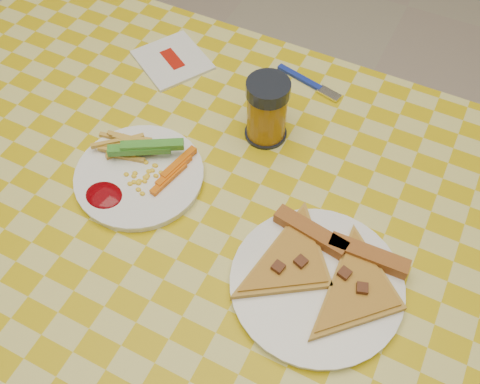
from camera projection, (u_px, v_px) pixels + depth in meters
name	position (u px, v px, depth m)	size (l,w,h in m)	color
ground	(217.00, 373.00, 1.42)	(8.00, 8.00, 0.00)	beige
table	(203.00, 247.00, 0.87)	(1.28, 0.88, 0.76)	white
plate_left	(140.00, 177.00, 0.85)	(0.20, 0.20, 0.01)	white
plate_right	(316.00, 284.00, 0.74)	(0.24, 0.24, 0.01)	white
fries_veggies	(139.00, 161.00, 0.84)	(0.18, 0.17, 0.04)	gold
pizza_slices	(324.00, 271.00, 0.74)	(0.26, 0.24, 0.02)	#B98338
drink_glass	(267.00, 111.00, 0.86)	(0.07, 0.07, 0.12)	black
napkin	(172.00, 60.00, 1.01)	(0.17, 0.17, 0.01)	white
fork	(309.00, 83.00, 0.97)	(0.13, 0.05, 0.01)	navy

